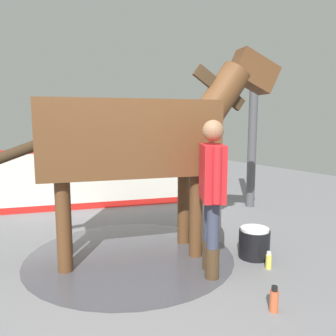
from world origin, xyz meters
The scene contains 9 objects.
ground_plane centered at (0.00, 0.00, -0.01)m, with size 16.00×16.00×0.02m, color gray.
wet_patch centered at (0.34, -0.25, 0.00)m, with size 2.51×2.51×0.00m, color #4C4C54.
barrier_wall centered at (2.63, -0.91, 0.52)m, with size 1.20×3.90×1.13m.
roof_post_near centered at (1.25, -3.23, 1.34)m, with size 0.16×0.16×2.68m, color #4C4C51.
horse centered at (0.30, -0.37, 1.45)m, with size 1.37×3.30×2.53m.
handler centered at (-0.57, -0.77, 0.95)m, with size 0.59×0.43×1.65m.
wash_bucket centered at (-0.51, -1.49, 0.18)m, with size 0.37×0.37×0.37m.
bottle_shampoo centered at (-0.82, -1.39, 0.09)m, with size 0.07×0.07×0.20m.
bottle_spray centered at (-1.43, -0.77, 0.11)m, with size 0.08×0.08×0.23m.
Camera 1 is at (-3.23, 1.44, 1.64)m, focal length 35.74 mm.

